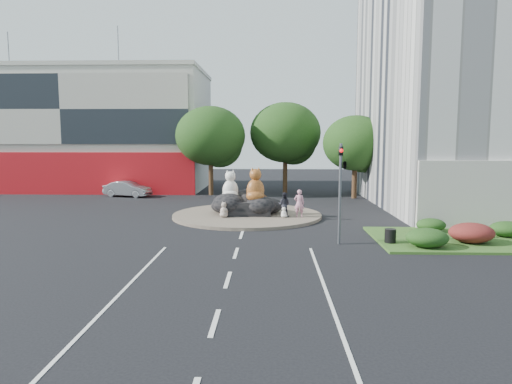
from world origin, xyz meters
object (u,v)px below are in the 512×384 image
pedestrian_pink (299,203)px  parked_car (128,189)px  kitten_white (284,212)px  pedestrian_dark (284,204)px  kitten_calico (224,209)px  litter_bin (390,236)px  cat_white (230,185)px  cat_tabby (255,184)px

pedestrian_pink → parked_car: bearing=-33.9°
kitten_white → pedestrian_dark: bearing=60.0°
kitten_white → parked_car: parked_car is taller
kitten_calico → litter_bin: 11.12m
cat_white → kitten_white: 4.27m
cat_tabby → litter_bin: bearing=-69.4°
kitten_white → pedestrian_pink: 1.14m
pedestrian_dark → litter_bin: size_ratio=2.32×
parked_car → litter_bin: (18.92, -18.53, -0.25)m
pedestrian_pink → kitten_calico: bearing=6.6°
cat_white → pedestrian_pink: bearing=-25.3°
cat_tabby → pedestrian_pink: (2.84, -0.75, -1.15)m
litter_bin → kitten_white: bearing=127.2°
pedestrian_dark → litter_bin: bearing=142.3°
cat_white → kitten_calico: (-0.27, -1.73, -1.41)m
kitten_white → cat_white: bearing=128.8°
kitten_calico → pedestrian_pink: (4.84, 0.20, 0.38)m
kitten_calico → parked_car: (-10.01, 11.89, -0.00)m
parked_car → litter_bin: parked_car is taller
pedestrian_pink → pedestrian_dark: size_ratio=1.13×
cat_white → cat_tabby: size_ratio=0.89×
parked_car → kitten_white: bearing=-116.4°
cat_tabby → parked_car: 16.32m
pedestrian_pink → cat_white: bearing=-14.2°
kitten_white → cat_tabby: bearing=127.9°
kitten_white → pedestrian_pink: (0.99, 0.17, 0.54)m
cat_white → pedestrian_dark: cat_white is taller
kitten_calico → pedestrian_pink: 4.86m
pedestrian_pink → litter_bin: pedestrian_pink is taller
cat_tabby → kitten_white: cat_tabby is taller
kitten_white → kitten_calico: bearing=154.6°
kitten_white → pedestrian_dark: 0.58m
pedestrian_pink → pedestrian_dark: 0.99m
cat_tabby → kitten_white: 2.67m
cat_tabby → pedestrian_dark: (1.88, -0.55, -1.25)m
pedestrian_dark → parked_car: 18.03m
kitten_white → pedestrian_pink: bearing=-15.8°
cat_tabby → kitten_white: bearing=-48.2°
kitten_calico → kitten_white: (3.86, 0.02, -0.16)m
kitten_white → litter_bin: (5.06, -6.66, -0.09)m
cat_white → pedestrian_pink: 4.93m
cat_tabby → kitten_calico: (-2.00, -0.94, -1.53)m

